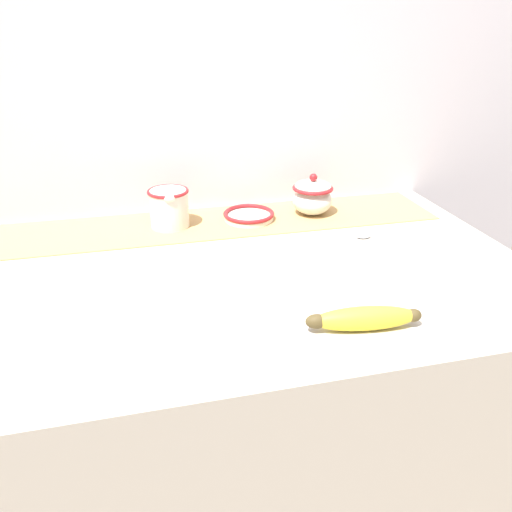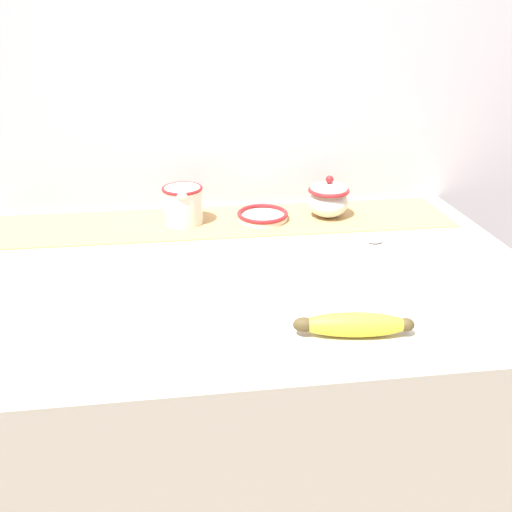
# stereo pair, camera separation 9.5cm
# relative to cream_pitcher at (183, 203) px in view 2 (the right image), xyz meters

# --- Properties ---
(countertop) EXTENTS (1.24, 0.75, 0.87)m
(countertop) POSITION_rel_cream_pitcher_xyz_m (0.10, -0.26, -0.49)
(countertop) COLOR beige
(countertop) RESTS_ON ground_plane
(back_wall) EXTENTS (2.04, 0.04, 2.40)m
(back_wall) POSITION_rel_cream_pitcher_xyz_m (0.10, 0.14, 0.27)
(back_wall) COLOR silver
(back_wall) RESTS_ON ground_plane
(table_runner) EXTENTS (1.14, 0.22, 0.00)m
(table_runner) POSITION_rel_cream_pitcher_xyz_m (0.10, -0.00, -0.05)
(table_runner) COLOR tan
(table_runner) RESTS_ON countertop
(cream_pitcher) EXTENTS (0.10, 0.11, 0.10)m
(cream_pitcher) POSITION_rel_cream_pitcher_xyz_m (0.00, 0.00, 0.00)
(cream_pitcher) COLOR white
(cream_pitcher) RESTS_ON countertop
(sugar_bowl) EXTENTS (0.10, 0.10, 0.11)m
(sugar_bowl) POSITION_rel_cream_pitcher_xyz_m (0.36, -0.00, -0.00)
(sugar_bowl) COLOR white
(sugar_bowl) RESTS_ON countertop
(small_dish) EXTENTS (0.13, 0.13, 0.02)m
(small_dish) POSITION_rel_cream_pitcher_xyz_m (0.20, -0.00, -0.04)
(small_dish) COLOR white
(small_dish) RESTS_ON countertop
(banana) EXTENTS (0.20, 0.06, 0.04)m
(banana) POSITION_rel_cream_pitcher_xyz_m (0.27, -0.52, -0.03)
(banana) COLOR yellow
(banana) RESTS_ON countertop
(spoon) EXTENTS (0.17, 0.04, 0.01)m
(spoon) POSITION_rel_cream_pitcher_xyz_m (0.42, -0.17, -0.05)
(spoon) COLOR silver
(spoon) RESTS_ON countertop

